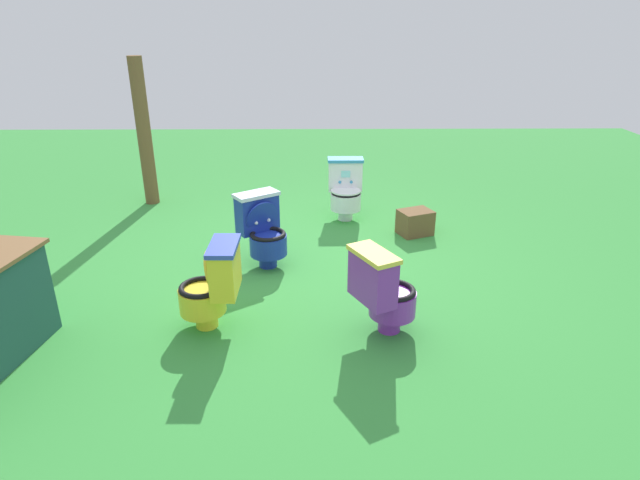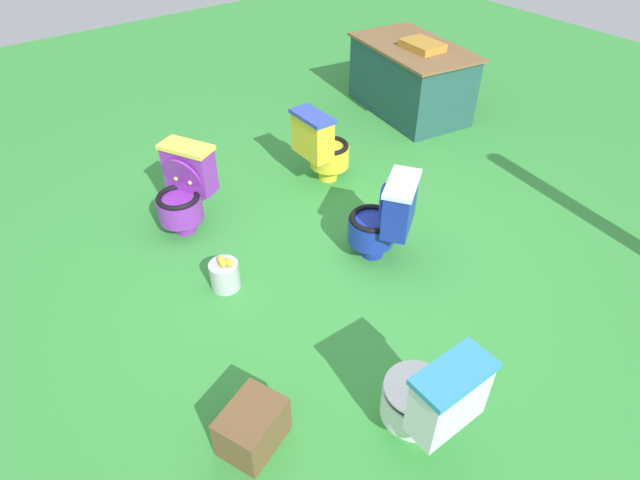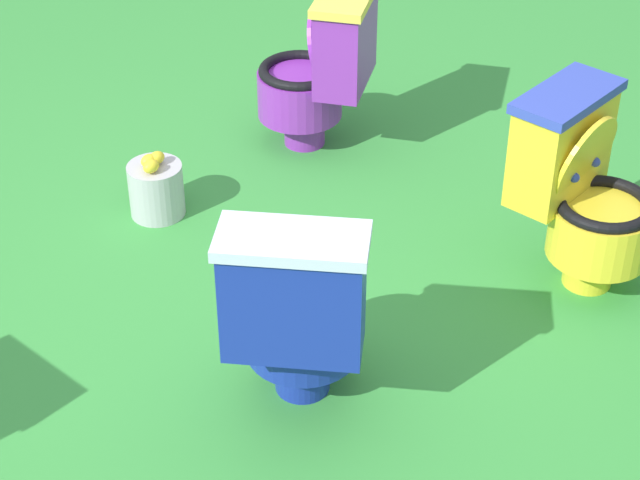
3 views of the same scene
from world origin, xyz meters
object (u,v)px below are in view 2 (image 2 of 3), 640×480
at_px(toilet_blue, 384,218).
at_px(lemon_bucket, 225,275).
at_px(toilet_yellow, 322,146).
at_px(toilet_purple, 184,189).
at_px(vendor_table, 411,78).
at_px(small_crate, 252,427).
at_px(toilet_white, 429,400).

height_order(toilet_blue, lemon_bucket, toilet_blue).
height_order(toilet_yellow, toilet_purple, same).
height_order(vendor_table, small_crate, vendor_table).
bearing_deg(vendor_table, small_crate, -55.32).
bearing_deg(toilet_yellow, toilet_blue, -13.58).
height_order(toilet_blue, toilet_yellow, same).
xyz_separation_m(toilet_white, lemon_bucket, (-1.77, -0.28, -0.25)).
xyz_separation_m(toilet_yellow, toilet_white, (2.51, -1.19, -0.00)).
xyz_separation_m(toilet_blue, small_crate, (0.77, -1.67, -0.23)).
relative_size(toilet_purple, small_crate, 2.00).
bearing_deg(lemon_bucket, vendor_table, 112.90).
bearing_deg(small_crate, toilet_white, 54.28).
height_order(toilet_white, small_crate, toilet_white).
relative_size(toilet_purple, toilet_white, 1.00).
xyz_separation_m(toilet_yellow, vendor_table, (-0.62, 1.76, 0.02)).
bearing_deg(toilet_purple, vendor_table, -108.34).
distance_m(toilet_blue, toilet_purple, 1.66).
bearing_deg(toilet_blue, lemon_bucket, 124.64).
bearing_deg(small_crate, vendor_table, 124.68).
distance_m(toilet_yellow, vendor_table, 1.86).
height_order(toilet_purple, toilet_white, same).
xyz_separation_m(toilet_blue, vendor_table, (-1.80, 2.05, 0.02)).
relative_size(toilet_blue, toilet_purple, 1.00).
xyz_separation_m(toilet_yellow, small_crate, (1.95, -1.96, -0.23)).
bearing_deg(toilet_white, toilet_blue, 56.16).
distance_m(toilet_yellow, lemon_bucket, 1.66).
height_order(toilet_purple, small_crate, toilet_purple).
relative_size(toilet_yellow, toilet_white, 1.00).
distance_m(toilet_white, lemon_bucket, 1.81).
distance_m(toilet_purple, lemon_bucket, 0.90).
height_order(toilet_yellow, small_crate, toilet_yellow).
xyz_separation_m(toilet_purple, vendor_table, (-0.51, 3.09, 0.02)).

